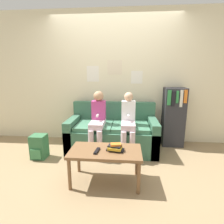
% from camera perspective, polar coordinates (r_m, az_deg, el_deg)
% --- Properties ---
extents(ground_plane, '(10.00, 10.00, 0.00)m').
position_cam_1_polar(ground_plane, '(2.95, -0.68, -16.00)').
color(ground_plane, '#937A56').
extents(wall_back, '(8.00, 0.07, 2.60)m').
position_cam_1_polar(wall_back, '(3.59, 0.90, 10.93)').
color(wall_back, beige).
rests_on(wall_back, ground_plane).
extents(couch, '(1.60, 0.81, 0.85)m').
position_cam_1_polar(couch, '(3.29, 0.20, -7.13)').
color(couch, '#38664C').
rests_on(couch, ground_plane).
extents(coffee_table, '(0.92, 0.49, 0.45)m').
position_cam_1_polar(coffee_table, '(2.31, -2.16, -13.54)').
color(coffee_table, brown).
rests_on(coffee_table, ground_plane).
extents(person_left, '(0.24, 0.56, 1.10)m').
position_cam_1_polar(person_left, '(3.04, -4.69, -2.31)').
color(person_left, silver).
rests_on(person_left, ground_plane).
extents(person_right, '(0.24, 0.56, 1.08)m').
position_cam_1_polar(person_right, '(3.00, 5.31, -2.90)').
color(person_right, silver).
rests_on(person_right, ground_plane).
extents(tv_remote, '(0.06, 0.17, 0.02)m').
position_cam_1_polar(tv_remote, '(2.24, -4.95, -12.53)').
color(tv_remote, black).
rests_on(tv_remote, coffee_table).
extents(book_stack, '(0.23, 0.16, 0.10)m').
position_cam_1_polar(book_stack, '(2.24, 1.03, -11.57)').
color(book_stack, black).
rests_on(book_stack, coffee_table).
extents(bookshelf, '(0.40, 0.33, 1.14)m').
position_cam_1_polar(bookshelf, '(3.60, 19.40, -1.52)').
color(bookshelf, '#2D2D33').
rests_on(bookshelf, ground_plane).
extents(backpack, '(0.24, 0.25, 0.40)m').
position_cam_1_polar(backpack, '(3.23, -22.72, -10.42)').
color(backpack, '#336B42').
rests_on(backpack, ground_plane).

